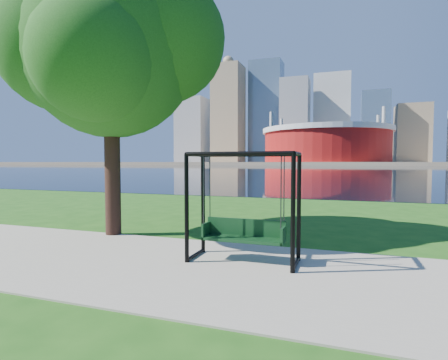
% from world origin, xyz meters
% --- Properties ---
extents(ground, '(900.00, 900.00, 0.00)m').
position_xyz_m(ground, '(0.00, 0.00, 0.00)').
color(ground, '#1E5114').
rests_on(ground, ground).
extents(path, '(120.00, 4.00, 0.03)m').
position_xyz_m(path, '(0.00, -0.50, 0.01)').
color(path, '#9E937F').
rests_on(path, ground).
extents(river, '(900.00, 180.00, 0.02)m').
position_xyz_m(river, '(0.00, 102.00, 0.01)').
color(river, black).
rests_on(river, ground).
extents(far_bank, '(900.00, 228.00, 2.00)m').
position_xyz_m(far_bank, '(0.00, 306.00, 1.00)').
color(far_bank, '#937F60').
rests_on(far_bank, ground).
extents(stadium, '(83.00, 83.00, 32.00)m').
position_xyz_m(stadium, '(-10.00, 235.00, 14.23)').
color(stadium, maroon).
rests_on(stadium, far_bank).
extents(skyline, '(392.00, 66.00, 96.50)m').
position_xyz_m(skyline, '(-4.27, 319.39, 35.89)').
color(skyline, gray).
rests_on(skyline, far_bank).
extents(swing, '(2.05, 0.89, 2.09)m').
position_xyz_m(swing, '(0.60, 0.16, 1.01)').
color(swing, black).
rests_on(swing, ground).
extents(park_tree, '(5.60, 5.06, 6.96)m').
position_xyz_m(park_tree, '(-3.34, 1.49, 4.83)').
color(park_tree, black).
rests_on(park_tree, ground).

